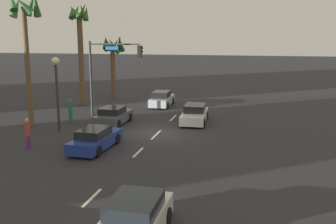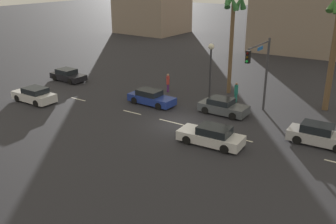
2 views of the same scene
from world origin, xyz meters
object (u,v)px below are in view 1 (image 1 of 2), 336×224
car_0 (95,139)px  palm_tree_2 (26,27)px  car_1 (162,99)px  pedestrian_1 (70,110)px  car_3 (113,116)px  palm_tree_1 (113,52)px  car_5 (133,221)px  pedestrian_0 (28,132)px  palm_tree_0 (80,35)px  streetlamp (56,79)px  car_2 (195,114)px  traffic_signal (108,66)px

car_0 → palm_tree_2: size_ratio=0.46×
car_1 → pedestrian_1: (-8.66, 5.26, 0.33)m
car_3 → pedestrian_1: 3.48m
car_1 → palm_tree_1: 8.42m
car_5 → pedestrian_0: pedestrian_0 is taller
palm_tree_0 → palm_tree_2: (-9.20, -0.19, 0.59)m
pedestrian_0 → palm_tree_1: (19.31, 1.78, 4.00)m
car_3 → pedestrian_0: size_ratio=2.20×
palm_tree_2 → pedestrian_1: bearing=-53.1°
car_0 → streetlamp: bearing=50.2°
car_5 → streetlamp: (13.15, 9.89, 3.12)m
car_2 → pedestrian_0: pedestrian_0 is taller
palm_tree_0 → car_3: bearing=-140.3°
car_2 → traffic_signal: 8.26m
car_0 → car_1: size_ratio=1.03×
streetlamp → pedestrian_1: bearing=8.4°
traffic_signal → palm_tree_1: bearing=18.2°
car_0 → car_5: bearing=-150.0°
car_1 → car_2: (-6.29, -4.23, -0.03)m
traffic_signal → palm_tree_1: 9.92m
pedestrian_1 → pedestrian_0: bearing=-173.7°
car_5 → pedestrian_0: size_ratio=2.30×
car_5 → palm_tree_0: palm_tree_0 is taller
streetlamp → pedestrian_0: size_ratio=2.80×
car_2 → streetlamp: size_ratio=0.89×
car_0 → palm_tree_0: palm_tree_0 is taller
car_1 → car_0: bearing=178.2°
traffic_signal → pedestrian_0: (-9.91, 1.30, -3.25)m
traffic_signal → palm_tree_0: 6.96m
car_1 → pedestrian_0: (-15.71, 4.48, 0.34)m
car_1 → palm_tree_2: (-10.38, 7.56, 6.70)m
car_1 → streetlamp: size_ratio=0.83×
palm_tree_2 → palm_tree_0: bearing=1.2°
car_0 → palm_tree_1: 19.88m
pedestrian_1 → palm_tree_2: (-1.72, 2.29, 6.38)m
car_5 → palm_tree_2: 19.97m
pedestrian_0 → palm_tree_2: palm_tree_2 is taller
car_3 → palm_tree_0: size_ratio=0.42×
traffic_signal → streetlamp: traffic_signal is taller
streetlamp → palm_tree_0: size_ratio=0.53×
car_2 → palm_tree_2: palm_tree_2 is taller
car_3 → palm_tree_1: 13.45m
streetlamp → traffic_signal: bearing=-17.5°
palm_tree_2 → car_5: bearing=-138.1°
car_1 → car_3: car_1 is taller
car_0 → palm_tree_2: palm_tree_2 is taller
car_5 → palm_tree_0: 27.16m
car_2 → car_3: car_2 is taller
car_5 → pedestrian_0: 12.85m
car_0 → pedestrian_0: 4.12m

